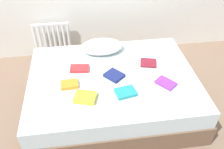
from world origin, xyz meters
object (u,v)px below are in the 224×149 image
object	(u,v)px
radiator	(52,38)
textbook_navy	(114,75)
textbook_orange	(70,84)
textbook_red	(80,69)
textbook_maroon	(148,63)
textbook_teal	(126,92)
pillow	(102,46)
textbook_purple	(166,83)
bed	(113,91)
textbook_yellow	(85,97)

from	to	relation	value
radiator	textbook_navy	bearing A→B (deg)	-56.76
radiator	textbook_orange	world-z (taller)	radiator
textbook_red	textbook_navy	bearing A→B (deg)	-18.54
textbook_maroon	textbook_teal	distance (m)	0.62
radiator	textbook_orange	bearing A→B (deg)	-77.89
pillow	textbook_navy	world-z (taller)	pillow
textbook_maroon	textbook_purple	size ratio (longest dim) A/B	0.90
bed	textbook_yellow	world-z (taller)	textbook_yellow
textbook_maroon	textbook_orange	bearing A→B (deg)	-149.42
bed	radiator	world-z (taller)	radiator
textbook_navy	textbook_orange	bearing A→B (deg)	-121.69
textbook_maroon	textbook_navy	world-z (taller)	textbook_navy
pillow	textbook_navy	bearing A→B (deg)	-81.00
bed	textbook_maroon	size ratio (longest dim) A/B	10.33
bed	radiator	distance (m)	1.44
textbook_maroon	textbook_red	world-z (taller)	textbook_red
textbook_red	radiator	bearing A→B (deg)	118.22
bed	textbook_orange	size ratio (longest dim) A/B	10.51
textbook_maroon	textbook_red	size ratio (longest dim) A/B	0.87
textbook_red	textbook_orange	bearing A→B (deg)	-107.00
radiator	pillow	world-z (taller)	pillow
textbook_navy	bed	bearing A→B (deg)	-177.31
textbook_yellow	textbook_red	xyz separation A→B (m)	(-0.04, 0.51, -0.01)
textbook_navy	textbook_yellow	bearing A→B (deg)	-89.03
textbook_maroon	textbook_purple	bearing A→B (deg)	-61.53
pillow	textbook_yellow	xyz separation A→B (m)	(-0.27, -0.87, -0.05)
textbook_teal	textbook_navy	size ratio (longest dim) A/B	1.08
pillow	textbook_teal	distance (m)	0.86
textbook_teal	textbook_yellow	bearing A→B (deg)	172.10
textbook_maroon	textbook_red	bearing A→B (deg)	-165.11
textbook_maroon	textbook_yellow	size ratio (longest dim) A/B	0.87
textbook_teal	textbook_navy	xyz separation A→B (m)	(-0.08, 0.29, 0.00)
textbook_teal	textbook_purple	distance (m)	0.49
bed	pillow	distance (m)	0.63
textbook_yellow	textbook_navy	xyz separation A→B (m)	(0.35, 0.32, -0.01)
bed	textbook_teal	xyz separation A→B (m)	(0.10, -0.31, 0.27)
textbook_purple	radiator	bearing A→B (deg)	-176.04
radiator	textbook_purple	bearing A→B (deg)	-46.43
bed	pillow	size ratio (longest dim) A/B	3.65
radiator	textbook_yellow	xyz separation A→B (m)	(0.44, -1.54, 0.16)
textbook_teal	textbook_yellow	xyz separation A→B (m)	(-0.43, -0.03, 0.01)
textbook_maroon	textbook_red	distance (m)	0.86
textbook_yellow	radiator	bearing A→B (deg)	122.86
bed	radiator	bearing A→B (deg)	123.06
radiator	pillow	distance (m)	1.00
textbook_yellow	textbook_purple	size ratio (longest dim) A/B	1.03
textbook_navy	textbook_red	xyz separation A→B (m)	(-0.40, 0.19, -0.00)
bed	textbook_teal	size ratio (longest dim) A/B	9.24
pillow	textbook_purple	xyz separation A→B (m)	(0.65, -0.76, -0.06)
textbook_red	pillow	bearing A→B (deg)	56.23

